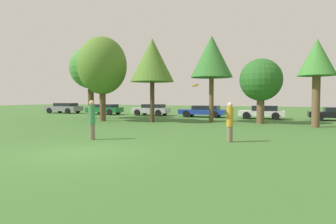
% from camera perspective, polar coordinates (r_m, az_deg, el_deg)
% --- Properties ---
extents(ground_plane, '(120.00, 120.00, 0.00)m').
position_cam_1_polar(ground_plane, '(10.65, -16.76, -7.52)').
color(ground_plane, '#3D6B2D').
extents(person_thrower, '(0.28, 0.28, 1.78)m').
position_cam_1_polar(person_thrower, '(13.62, -14.53, -1.34)').
color(person_thrower, '#726651').
rests_on(person_thrower, ground).
extents(person_catcher, '(0.29, 0.29, 1.70)m').
position_cam_1_polar(person_catcher, '(12.75, 11.92, -1.83)').
color(person_catcher, '#726651').
rests_on(person_catcher, ground).
extents(frisbee, '(0.29, 0.29, 0.13)m').
position_cam_1_polar(frisbee, '(12.21, 5.32, 5.15)').
color(frisbee, orange).
extents(tree_0, '(3.78, 3.78, 6.53)m').
position_cam_1_polar(tree_0, '(28.06, -14.80, 8.19)').
color(tree_0, brown).
rests_on(tree_0, ground).
extents(tree_1, '(3.94, 3.94, 6.80)m').
position_cam_1_polar(tree_1, '(24.55, -12.64, 8.72)').
color(tree_1, brown).
rests_on(tree_1, ground).
extents(tree_2, '(3.33, 3.33, 6.46)m').
position_cam_1_polar(tree_2, '(22.91, -3.09, 9.98)').
color(tree_2, '#473323').
rests_on(tree_2, ground).
extents(tree_3, '(3.24, 3.24, 6.71)m').
position_cam_1_polar(tree_3, '(23.33, 8.46, 10.53)').
color(tree_3, brown).
rests_on(tree_3, ground).
extents(tree_4, '(3.07, 3.07, 4.73)m').
position_cam_1_polar(tree_4, '(22.53, 17.57, 5.86)').
color(tree_4, brown).
rests_on(tree_4, ground).
extents(tree_5, '(2.35, 2.35, 5.65)m').
position_cam_1_polar(tree_5, '(21.18, 26.92, 9.04)').
color(tree_5, brown).
rests_on(tree_5, ground).
extents(parked_car_grey, '(4.58, 2.19, 1.25)m').
position_cam_1_polar(parked_car_grey, '(38.41, -19.52, 0.79)').
color(parked_car_grey, slate).
rests_on(parked_car_grey, ground).
extents(parked_car_green, '(4.05, 2.08, 1.17)m').
position_cam_1_polar(parked_car_green, '(33.95, -12.16, 0.60)').
color(parked_car_green, '#196633').
rests_on(parked_car_green, ground).
extents(parked_car_silver, '(3.96, 2.09, 1.21)m').
position_cam_1_polar(parked_car_silver, '(31.49, -3.19, 0.52)').
color(parked_car_silver, '#B2B2B7').
rests_on(parked_car_silver, ground).
extents(parked_car_blue, '(4.54, 2.24, 1.13)m').
position_cam_1_polar(parked_car_blue, '(28.96, 6.89, 0.24)').
color(parked_car_blue, '#1E389E').
rests_on(parked_car_blue, ground).
extents(parked_car_white, '(3.98, 2.21, 1.19)m').
position_cam_1_polar(parked_car_white, '(27.69, 17.86, 0.04)').
color(parked_car_white, silver).
rests_on(parked_car_white, ground).
extents(parked_car_black, '(4.07, 2.08, 1.11)m').
position_cam_1_polar(parked_car_black, '(27.83, 29.83, -0.25)').
color(parked_car_black, black).
rests_on(parked_car_black, ground).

